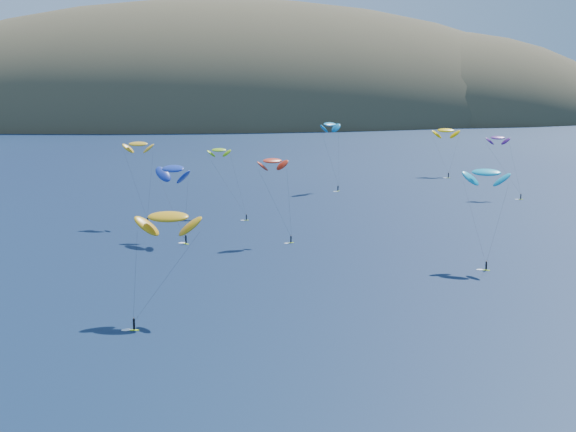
# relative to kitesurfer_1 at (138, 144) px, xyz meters

# --- Properties ---
(ground) EXTENTS (2800.00, 2800.00, 0.00)m
(ground) POSITION_rel_kitesurfer_1_xyz_m (44.74, -127.09, -19.79)
(ground) COLOR black
(ground) RESTS_ON ground
(island) EXTENTS (730.00, 300.00, 210.00)m
(island) POSITION_rel_kitesurfer_1_xyz_m (84.14, 435.27, -30.53)
(island) COLOR #3D3526
(island) RESTS_ON ground
(kitesurfer_1) EXTENTS (8.10, 7.42, 21.95)m
(kitesurfer_1) POSITION_rel_kitesurfer_1_xyz_m (0.00, 0.00, 0.00)
(kitesurfer_1) COLOR #BCFA1B
(kitesurfer_1) RESTS_ON ground
(kitesurfer_2) EXTENTS (11.69, 12.23, 18.23)m
(kitesurfer_2) POSITION_rel_kitesurfer_1_xyz_m (5.61, -79.54, -4.36)
(kitesurfer_2) COLOR #BCFA1B
(kitesurfer_2) RESTS_ON ground
(kitesurfer_3) EXTENTS (9.60, 13.76, 18.82)m
(kitesurfer_3) POSITION_rel_kitesurfer_1_xyz_m (21.05, 9.07, -2.74)
(kitesurfer_3) COLOR #BCFA1B
(kitesurfer_3) RESTS_ON ground
(kitesurfer_4) EXTENTS (9.14, 10.43, 23.31)m
(kitesurfer_4) POSITION_rel_kitesurfer_1_xyz_m (60.11, 48.26, 1.11)
(kitesurfer_4) COLOR #BCFA1B
(kitesurfer_4) RESTS_ON ground
(kitesurfer_5) EXTENTS (9.64, 10.80, 20.71)m
(kitesurfer_5) POSITION_rel_kitesurfer_1_xyz_m (68.26, -56.39, -1.57)
(kitesurfer_5) COLOR #BCFA1B
(kitesurfer_5) RESTS_ON ground
(kitesurfer_6) EXTENTS (9.20, 10.04, 19.86)m
(kitesurfer_6) POSITION_rel_kitesurfer_1_xyz_m (106.97, 24.60, -1.93)
(kitesurfer_6) COLOR #BCFA1B
(kitesurfer_6) RESTS_ON ground
(kitesurfer_9) EXTENTS (8.10, 7.12, 20.11)m
(kitesurfer_9) POSITION_rel_kitesurfer_1_xyz_m (29.96, -27.68, -1.73)
(kitesurfer_9) COLOR #BCFA1B
(kitesurfer_9) RESTS_ON ground
(kitesurfer_10) EXTENTS (10.18, 13.49, 18.99)m
(kitesurfer_10) POSITION_rel_kitesurfer_1_xyz_m (7.97, -21.84, -3.74)
(kitesurfer_10) COLOR #BCFA1B
(kitesurfer_10) RESTS_ON ground
(kitesurfer_11) EXTENTS (10.33, 13.46, 19.02)m
(kitesurfer_11) POSITION_rel_kitesurfer_1_xyz_m (110.13, 76.91, -3.49)
(kitesurfer_11) COLOR #BCFA1B
(kitesurfer_11) RESTS_ON ground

